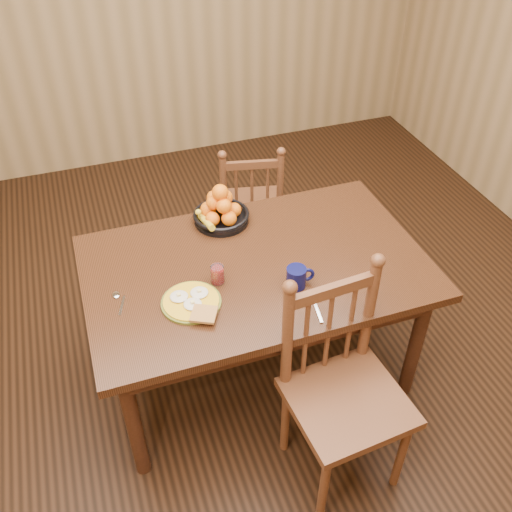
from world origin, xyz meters
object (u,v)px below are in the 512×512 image
object	(u,v)px
dining_table	(256,278)
chair_far	(250,207)
fruit_bowl	(220,211)
chair_near	(343,391)
breakfast_plate	(192,302)
coffee_mug	(297,277)

from	to	relation	value
dining_table	chair_far	world-z (taller)	chair_far
dining_table	fruit_bowl	size ratio (longest dim) A/B	5.52
chair_near	dining_table	bearing A→B (deg)	100.34
chair_far	chair_near	size ratio (longest dim) A/B	0.86
breakfast_plate	fruit_bowl	distance (m)	0.62
chair_far	chair_near	distance (m)	1.52
chair_near	coffee_mug	distance (m)	0.53
coffee_mug	dining_table	bearing A→B (deg)	122.07
breakfast_plate	coffee_mug	bearing A→B (deg)	-4.63
chair_near	fruit_bowl	world-z (taller)	chair_near
dining_table	fruit_bowl	distance (m)	0.42
chair_near	coffee_mug	world-z (taller)	chair_near
breakfast_plate	fruit_bowl	world-z (taller)	fruit_bowl
dining_table	chair_far	xyz separation A→B (m)	(0.26, 0.88, -0.23)
chair_near	breakfast_plate	size ratio (longest dim) A/B	3.42
chair_far	chair_near	xyz separation A→B (m)	(-0.09, -1.52, 0.07)
breakfast_plate	coffee_mug	distance (m)	0.48
fruit_bowl	dining_table	bearing A→B (deg)	-81.06
dining_table	breakfast_plate	xyz separation A→B (m)	(-0.35, -0.16, 0.10)
chair_near	coffee_mug	xyz separation A→B (m)	(-0.04, 0.44, 0.29)
chair_near	breakfast_plate	xyz separation A→B (m)	(-0.52, 0.48, 0.25)
chair_far	fruit_bowl	world-z (taller)	fruit_bowl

